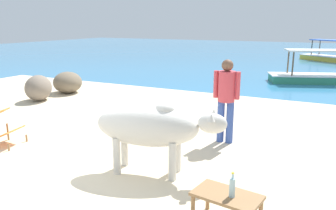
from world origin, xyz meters
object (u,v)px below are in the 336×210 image
(low_bench_table, at_px, (227,199))
(deck_chair_near, at_px, (0,125))
(boat_green, at_px, (318,76))
(bottle, at_px, (232,187))
(boat_yellow, at_px, (330,57))
(cow, at_px, (150,126))
(person_standing, at_px, (226,95))

(low_bench_table, distance_m, deck_chair_near, 4.71)
(low_bench_table, xyz_separation_m, boat_green, (0.32, 11.03, -0.08))
(low_bench_table, relative_size, bottle, 2.76)
(deck_chair_near, distance_m, boat_yellow, 19.69)
(cow, height_order, person_standing, person_standing)
(bottle, relative_size, boat_yellow, 0.08)
(low_bench_table, bearing_deg, person_standing, 116.21)
(low_bench_table, height_order, boat_yellow, boat_yellow)
(low_bench_table, bearing_deg, bottle, -17.44)
(cow, xyz_separation_m, boat_green, (1.79, 10.19, -0.50))
(boat_yellow, bearing_deg, low_bench_table, -58.23)
(boat_green, bearing_deg, cow, 59.62)
(boat_yellow, relative_size, boat_green, 0.96)
(deck_chair_near, relative_size, boat_yellow, 0.23)
(bottle, height_order, boat_yellow, boat_yellow)
(deck_chair_near, distance_m, person_standing, 4.36)
(cow, height_order, low_bench_table, cow)
(bottle, distance_m, boat_green, 11.07)
(low_bench_table, distance_m, boat_yellow, 19.65)
(cow, height_order, boat_green, boat_green)
(deck_chair_near, distance_m, boat_green, 11.52)
(bottle, height_order, deck_chair_near, bottle)
(deck_chair_near, xyz_separation_m, boat_yellow, (5.20, 18.99, -0.13))
(deck_chair_near, bearing_deg, boat_green, 51.11)
(deck_chair_near, height_order, boat_green, boat_green)
(person_standing, xyz_separation_m, boat_yellow, (1.40, 16.93, -0.70))
(low_bench_table, height_order, boat_green, boat_green)
(bottle, distance_m, person_standing, 2.93)
(low_bench_table, bearing_deg, boat_green, 96.82)
(person_standing, bearing_deg, cow, 158.43)
(person_standing, bearing_deg, boat_yellow, -8.35)
(person_standing, bearing_deg, boat_green, -11.76)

